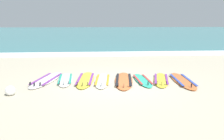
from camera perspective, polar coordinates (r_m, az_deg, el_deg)
The scene contains 12 objects.
ground_plane at distance 8.26m, azimuth 0.49°, elevation -3.38°, with size 80.00×80.00×0.00m, color #B7AD93.
sea at distance 44.43m, azimuth -3.46°, elevation 9.20°, with size 80.00×60.00×0.10m, color teal.
wave_foam_strip at distance 15.23m, azimuth -1.74°, elevation 3.92°, with size 80.00×1.38×0.11m, color white.
surfboard_0 at distance 9.03m, azimuth -15.59°, elevation -2.25°, with size 1.17×2.63×0.18m.
surfboard_1 at distance 8.90m, azimuth -11.28°, elevation -2.25°, with size 0.68×2.18×0.18m.
surfboard_2 at distance 8.76m, azimuth -6.51°, elevation -2.31°, with size 0.79×2.54×0.18m.
surfboard_3 at distance 8.59m, azimuth -2.32°, elevation -2.53°, with size 0.74×2.24×0.18m.
surfboard_4 at distance 8.61m, azimuth 2.86°, elevation -2.50°, with size 0.96×2.66×0.18m.
surfboard_5 at distance 8.70m, azimuth 7.40°, elevation -2.45°, with size 0.58×2.05×0.18m.
surfboard_6 at distance 8.88m, azimuth 11.85°, elevation -2.29°, with size 1.10×2.29×0.18m.
surfboard_7 at distance 8.95m, azimuth 16.75°, elevation -2.46°, with size 0.80×2.54×0.18m.
beach_ball at distance 7.60m, azimuth -23.51°, elevation -4.61°, with size 0.30×0.30×0.30m, color white.
Camera 1 is at (-0.66, -7.94, 2.19)m, focal length 37.60 mm.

